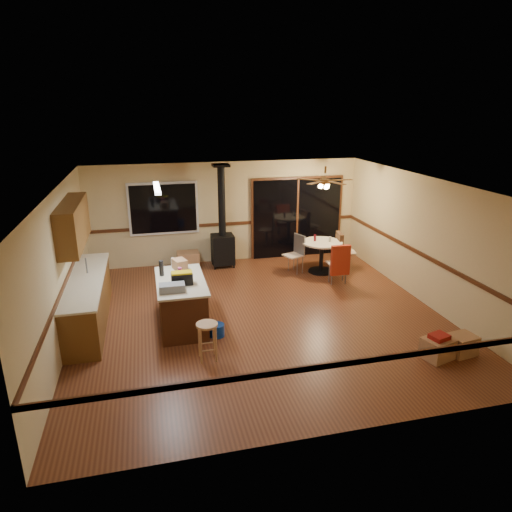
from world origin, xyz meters
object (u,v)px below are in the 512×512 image
object	(u,v)px
toolbox_grey	(172,288)
chair_left	(297,249)
toolbox_black	(182,279)
dining_table	(322,251)
blue_bucket	(217,330)
chair_near	(340,260)
kitchen_island	(182,302)
box_corner_a	(438,348)
box_under_window	(188,260)
chair_right	(340,246)
wood_stove	(223,239)
box_corner_b	(462,345)
bar_stool	(207,341)

from	to	relation	value
toolbox_grey	chair_left	world-z (taller)	toolbox_grey
toolbox_black	dining_table	distance (m)	4.26
blue_bucket	chair_near	xyz separation A→B (m)	(3.12, 1.78, 0.48)
toolbox_black	dining_table	world-z (taller)	toolbox_black
kitchen_island	box_corner_a	world-z (taller)	kitchen_island
chair_near	toolbox_grey	bearing A→B (deg)	-156.45
dining_table	box_corner_a	bearing A→B (deg)	-85.18
chair_near	box_under_window	distance (m)	3.81
blue_bucket	chair_right	size ratio (longest dim) A/B	0.39
dining_table	chair_left	world-z (taller)	chair_left
box_under_window	chair_near	bearing A→B (deg)	-30.42
toolbox_black	blue_bucket	xyz separation A→B (m)	(0.54, -0.38, -0.89)
toolbox_grey	chair_right	distance (m)	5.05
wood_stove	box_corner_b	size ratio (longest dim) A/B	6.01
box_under_window	box_corner_b	world-z (taller)	box_under_window
wood_stove	chair_left	distance (m)	1.89
kitchen_island	toolbox_grey	bearing A→B (deg)	-109.90
bar_stool	blue_bucket	xyz separation A→B (m)	(0.27, 0.74, -0.21)
wood_stove	kitchen_island	bearing A→B (deg)	-113.09
chair_right	box_under_window	distance (m)	3.83
chair_left	bar_stool	bearing A→B (deg)	-127.29
blue_bucket	chair_near	bearing A→B (deg)	29.70
toolbox_black	bar_stool	world-z (taller)	toolbox_black
chair_left	box_corner_a	xyz separation A→B (m)	(0.96, -4.40, -0.41)
blue_bucket	dining_table	xyz separation A→B (m)	(3.03, 2.66, 0.42)
wood_stove	blue_bucket	world-z (taller)	wood_stove
wood_stove	box_corner_a	xyz separation A→B (m)	(2.65, -5.25, -0.55)
chair_right	box_corner_b	distance (m)	4.35
bar_stool	blue_bucket	bearing A→B (deg)	70.12
kitchen_island	box_under_window	xyz separation A→B (m)	(0.42, 3.10, -0.24)
chair_left	box_corner_b	distance (m)	4.63
toolbox_black	box_corner_a	bearing A→B (deg)	-26.77
chair_left	box_corner_b	size ratio (longest dim) A/B	1.24
toolbox_black	kitchen_island	bearing A→B (deg)	93.82
blue_bucket	box_corner_b	world-z (taller)	box_corner_b
blue_bucket	chair_left	size ratio (longest dim) A/B	0.52
dining_table	box_corner_b	xyz separation A→B (m)	(0.83, -4.24, -0.37)
chair_right	box_under_window	size ratio (longest dim) A/B	1.30
box_corner_b	chair_left	bearing A→B (deg)	108.16
wood_stove	box_corner_a	distance (m)	5.90
chair_right	box_under_window	xyz separation A→B (m)	(-3.69, 0.96, -0.38)
chair_right	wood_stove	bearing A→B (deg)	162.12
toolbox_black	box_corner_b	xyz separation A→B (m)	(4.41, -1.96, -0.83)
bar_stool	dining_table	bearing A→B (deg)	45.91
bar_stool	dining_table	distance (m)	4.74
chair_right	box_corner_b	xyz separation A→B (m)	(0.32, -4.32, -0.43)
dining_table	chair_near	size ratio (longest dim) A/B	1.41
wood_stove	blue_bucket	bearing A→B (deg)	-101.48
chair_left	box_corner_a	size ratio (longest dim) A/B	1.13
toolbox_black	box_under_window	size ratio (longest dim) A/B	0.70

